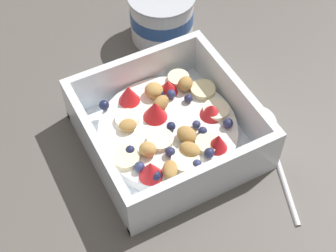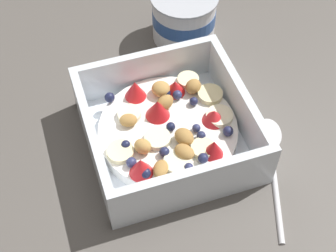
# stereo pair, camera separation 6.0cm
# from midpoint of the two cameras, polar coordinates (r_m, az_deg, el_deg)

# --- Properties ---
(ground_plane) EXTENTS (2.40, 2.40, 0.00)m
(ground_plane) POSITION_cam_midpoint_polar(r_m,az_deg,el_deg) (0.63, 2.08, -1.63)
(ground_plane) COLOR #56514C
(fruit_bowl) EXTENTS (0.19, 0.19, 0.07)m
(fruit_bowl) POSITION_cam_midpoint_polar(r_m,az_deg,el_deg) (0.61, 2.87, -0.60)
(fruit_bowl) COLOR white
(fruit_bowl) RESTS_ON ground
(spoon) EXTENTS (0.08, 0.17, 0.01)m
(spoon) POSITION_cam_midpoint_polar(r_m,az_deg,el_deg) (0.63, 14.28, -2.71)
(spoon) COLOR silver
(spoon) RESTS_ON ground
(yogurt_cup) EXTENTS (0.09, 0.09, 0.07)m
(yogurt_cup) POSITION_cam_midpoint_polar(r_m,az_deg,el_deg) (0.73, 4.21, 12.13)
(yogurt_cup) COLOR white
(yogurt_cup) RESTS_ON ground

